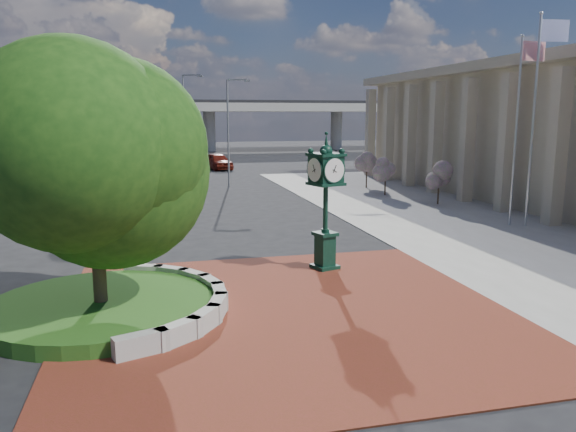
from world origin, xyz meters
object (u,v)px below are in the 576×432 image
Objects in this scene: parked_car at (218,161)px; street_lamp_near at (230,124)px; street_lamp_far at (186,115)px; flagpole_b at (533,120)px; flagpole_a at (516,130)px; post_clock at (326,196)px.

street_lamp_near reaches higher than parked_car.
street_lamp_far is (-2.55, 12.35, 0.65)m from street_lamp_near.
street_lamp_far is at bearing 114.12° from flagpole_b.
flagpole_a reaches higher than street_lamp_near.
parked_car is at bearing 89.11° from post_clock.
street_lamp_far reaches higher than flagpole_a.
street_lamp_far is (-13.67, 31.43, 0.71)m from flagpole_a.
street_lamp_near is 12.63m from street_lamp_far.
flagpole_b is 22.74m from street_lamp_near.
flagpole_b is at bearing -59.01° from street_lamp_near.
flagpole_b is 1.10× the size of street_lamp_far.
post_clock is at bearing -86.19° from street_lamp_far.
flagpole_a is at bearing 145.07° from flagpole_b.
street_lamp_far is at bearing -173.76° from parked_car.
flagpole_a reaches higher than post_clock.
street_lamp_near is (-0.50, -13.38, 3.89)m from parked_car.
flagpole_b is 1.25× the size of street_lamp_near.
street_lamp_near is at bearing 89.78° from post_clock.
flagpole_a is 22.08m from street_lamp_near.
post_clock is 37.95m from parked_car.
flagpole_b reaches higher than parked_car.
street_lamp_near is (-11.71, 19.50, -0.44)m from flagpole_b.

